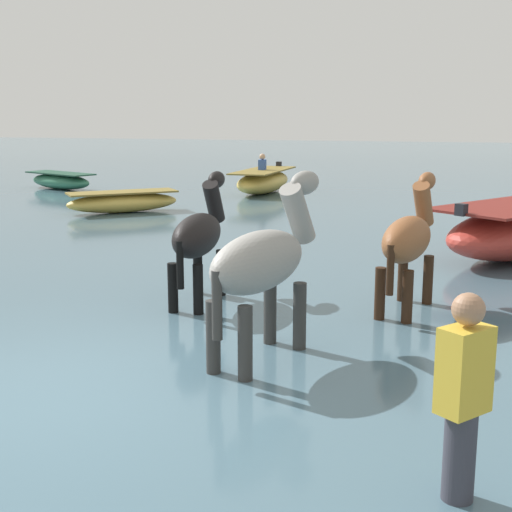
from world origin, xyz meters
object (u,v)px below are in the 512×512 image
object	(u,v)px
horse_lead_black	(199,238)
boat_far_inshore	(61,181)
person_spectator_far	(462,414)
horse_flank_grey	(263,265)
boat_far_offshore	(263,181)
boat_near_port	(123,202)
horse_trailing_chestnut	(408,242)

from	to	relation	value
horse_lead_black	boat_far_inshore	bearing A→B (deg)	127.12
person_spectator_far	boat_far_inshore	bearing A→B (deg)	127.34
horse_lead_black	boat_far_inshore	xyz separation A→B (m)	(-8.81, 11.64, -0.57)
horse_flank_grey	person_spectator_far	bearing A→B (deg)	-50.17
horse_lead_black	boat_far_offshore	xyz separation A→B (m)	(-2.38, 12.29, -0.48)
horse_lead_black	horse_flank_grey	bearing A→B (deg)	-54.40
boat_near_port	horse_flank_grey	bearing A→B (deg)	-57.16
horse_trailing_chestnut	boat_far_offshore	size ratio (longest dim) A/B	0.56
horse_lead_black	boat_far_inshore	size ratio (longest dim) A/B	0.69
horse_lead_black	boat_far_inshore	world-z (taller)	horse_lead_black
horse_trailing_chestnut	horse_flank_grey	distance (m)	2.48
boat_far_inshore	person_spectator_far	size ratio (longest dim) A/B	1.70
horse_trailing_chestnut	person_spectator_far	xyz separation A→B (m)	(0.58, -4.34, -0.27)
horse_trailing_chestnut	boat_near_port	world-z (taller)	horse_trailing_chestnut
person_spectator_far	boat_far_offshore	bearing A→B (deg)	108.69
horse_flank_grey	boat_far_offshore	distance (m)	14.60
boat_far_inshore	horse_lead_black	bearing A→B (deg)	-52.88
horse_flank_grey	boat_near_port	bearing A→B (deg)	122.84
horse_lead_black	horse_trailing_chestnut	world-z (taller)	horse_trailing_chestnut
horse_trailing_chestnut	horse_lead_black	bearing A→B (deg)	-172.98
horse_flank_grey	person_spectator_far	size ratio (longest dim) A/B	1.28
boat_near_port	boat_far_offshore	bearing A→B (deg)	66.20
boat_far_inshore	boat_near_port	distance (m)	6.06
boat_far_inshore	person_spectator_far	world-z (taller)	person_spectator_far
boat_near_port	person_spectator_far	size ratio (longest dim) A/B	1.60
horse_trailing_chestnut	boat_near_port	distance (m)	10.00
horse_lead_black	horse_trailing_chestnut	xyz separation A→B (m)	(2.56, 0.31, 0.01)
horse_trailing_chestnut	boat_far_offshore	distance (m)	12.96
horse_trailing_chestnut	horse_flank_grey	bearing A→B (deg)	-120.34
horse_trailing_chestnut	person_spectator_far	distance (m)	4.39
boat_far_offshore	boat_near_port	world-z (taller)	boat_far_offshore
horse_trailing_chestnut	boat_near_port	xyz separation A→B (m)	(-7.14, 6.98, -0.59)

